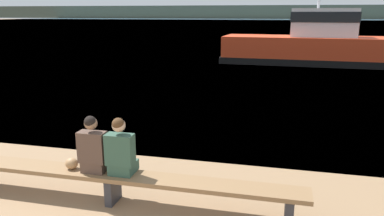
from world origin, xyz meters
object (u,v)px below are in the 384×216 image
object	(u,v)px
person_right	(121,151)
shopping_bag	(72,163)
person_left	(93,148)
tugboat_red	(314,46)
bench_main	(112,179)

from	to	relation	value
person_right	shopping_bag	distance (m)	0.92
person_left	person_right	bearing A→B (deg)	-0.02
person_right	tugboat_red	world-z (taller)	tugboat_red
shopping_bag	tugboat_red	size ratio (longest dim) A/B	0.02
tugboat_red	person_right	bearing A→B (deg)	169.89
person_left	tugboat_red	distance (m)	18.80
person_left	person_right	world-z (taller)	same
bench_main	tugboat_red	distance (m)	18.75
bench_main	tugboat_red	xyz separation A→B (m)	(4.32, 18.24, 0.61)
person_left	shopping_bag	size ratio (longest dim) A/B	4.57
bench_main	person_right	size ratio (longest dim) A/B	6.53
shopping_bag	tugboat_red	distance (m)	18.91
person_left	tugboat_red	size ratio (longest dim) A/B	0.09
person_left	person_right	distance (m)	0.46
bench_main	shopping_bag	distance (m)	0.73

